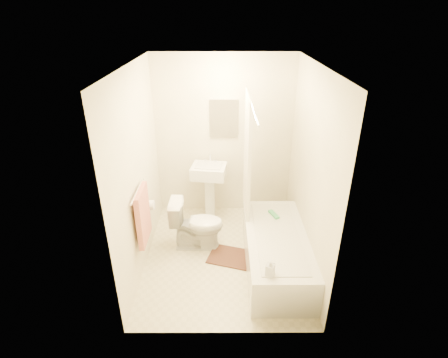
{
  "coord_description": "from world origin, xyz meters",
  "views": [
    {
      "loc": [
        -0.01,
        -3.65,
        2.93
      ],
      "look_at": [
        0.0,
        0.25,
        1.0
      ],
      "focal_mm": 28.0,
      "sensor_mm": 36.0,
      "label": 1
    }
  ],
  "objects_px": {
    "bath_mat": "(230,257)",
    "soap_bottle": "(270,268)",
    "bathtub": "(276,251)",
    "sink": "(209,190)",
    "toilet": "(197,224)"
  },
  "relations": [
    {
      "from": "bathtub",
      "to": "bath_mat",
      "type": "relative_size",
      "value": 3.04
    },
    {
      "from": "bathtub",
      "to": "soap_bottle",
      "type": "height_order",
      "value": "soap_bottle"
    },
    {
      "from": "bath_mat",
      "to": "soap_bottle",
      "type": "xyz_separation_m",
      "value": [
        0.39,
        -0.85,
        0.55
      ]
    },
    {
      "from": "bathtub",
      "to": "bath_mat",
      "type": "xyz_separation_m",
      "value": [
        -0.56,
        0.17,
        -0.22
      ]
    },
    {
      "from": "bath_mat",
      "to": "toilet",
      "type": "bearing_deg",
      "value": 149.93
    },
    {
      "from": "sink",
      "to": "bath_mat",
      "type": "bearing_deg",
      "value": -65.13
    },
    {
      "from": "sink",
      "to": "soap_bottle",
      "type": "relative_size",
      "value": 5.09
    },
    {
      "from": "bath_mat",
      "to": "soap_bottle",
      "type": "distance_m",
      "value": 1.09
    },
    {
      "from": "toilet",
      "to": "bathtub",
      "type": "height_order",
      "value": "toilet"
    },
    {
      "from": "toilet",
      "to": "sink",
      "type": "height_order",
      "value": "sink"
    },
    {
      "from": "soap_bottle",
      "to": "bathtub",
      "type": "bearing_deg",
      "value": 75.97
    },
    {
      "from": "bathtub",
      "to": "soap_bottle",
      "type": "bearing_deg",
      "value": -104.03
    },
    {
      "from": "soap_bottle",
      "to": "toilet",
      "type": "bearing_deg",
      "value": 126.7
    },
    {
      "from": "bathtub",
      "to": "toilet",
      "type": "bearing_deg",
      "value": 156.9
    },
    {
      "from": "bathtub",
      "to": "bath_mat",
      "type": "height_order",
      "value": "bathtub"
    }
  ]
}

